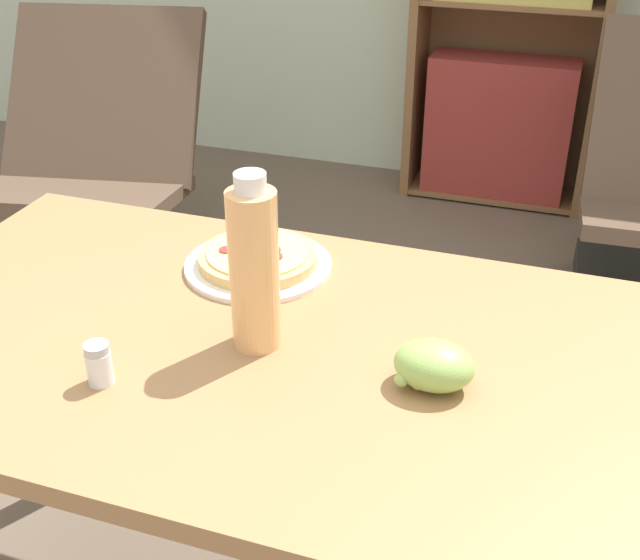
% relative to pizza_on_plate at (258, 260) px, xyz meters
% --- Properties ---
extents(dining_table, '(1.26, 0.76, 0.73)m').
position_rel_pizza_on_plate_xyz_m(dining_table, '(0.06, -0.21, -0.12)').
color(dining_table, '#A37549').
rests_on(dining_table, ground_plane).
extents(pizza_on_plate, '(0.27, 0.27, 0.04)m').
position_rel_pizza_on_plate_xyz_m(pizza_on_plate, '(0.00, 0.00, 0.00)').
color(pizza_on_plate, white).
rests_on(pizza_on_plate, dining_table).
extents(grape_bunch, '(0.12, 0.10, 0.07)m').
position_rel_pizza_on_plate_xyz_m(grape_bunch, '(0.37, -0.24, 0.02)').
color(grape_bunch, '#93BC5B').
rests_on(grape_bunch, dining_table).
extents(drink_bottle, '(0.08, 0.08, 0.28)m').
position_rel_pizza_on_plate_xyz_m(drink_bottle, '(0.09, -0.22, 0.12)').
color(drink_bottle, '#EFB270').
rests_on(drink_bottle, dining_table).
extents(salt_shaker, '(0.04, 0.04, 0.07)m').
position_rel_pizza_on_plate_xyz_m(salt_shaker, '(-0.08, -0.39, 0.02)').
color(salt_shaker, white).
rests_on(salt_shaker, dining_table).
extents(lounge_chair_near, '(0.79, 0.88, 0.88)m').
position_rel_pizza_on_plate_xyz_m(lounge_chair_near, '(-1.05, 1.02, -0.46)').
color(lounge_chair_near, black).
rests_on(lounge_chair_near, ground_plane).
extents(bookshelf, '(0.76, 0.29, 1.64)m').
position_rel_pizza_on_plate_xyz_m(bookshelf, '(0.19, 2.16, 0.00)').
color(bookshelf, brown).
rests_on(bookshelf, ground_plane).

